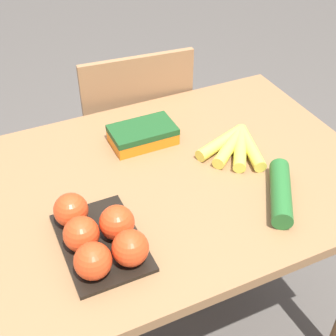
{
  "coord_description": "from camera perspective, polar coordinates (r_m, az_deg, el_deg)",
  "views": [
    {
      "loc": [
        -0.4,
        -0.87,
        1.57
      ],
      "look_at": [
        0.0,
        0.0,
        0.79
      ],
      "focal_mm": 50.0,
      "sensor_mm": 36.0,
      "label": 1
    }
  ],
  "objects": [
    {
      "name": "dining_table",
      "position": [
        1.34,
        0.0,
        -5.21
      ],
      "size": [
        1.1,
        0.77,
        0.76
      ],
      "color": "olive",
      "rests_on": "ground_plane"
    },
    {
      "name": "ground_plane",
      "position": [
        1.84,
        0.0,
        -19.52
      ],
      "size": [
        12.0,
        12.0,
        0.0
      ],
      "primitive_type": "plane",
      "color": "#4C4742"
    },
    {
      "name": "tomato_pack",
      "position": [
        1.05,
        -8.46,
        -8.14
      ],
      "size": [
        0.18,
        0.26,
        0.09
      ],
      "color": "black",
      "rests_on": "dining_table"
    },
    {
      "name": "banana_bunch",
      "position": [
        1.35,
        8.25,
        2.73
      ],
      "size": [
        0.2,
        0.2,
        0.04
      ],
      "color": "brown",
      "rests_on": "dining_table"
    },
    {
      "name": "chair",
      "position": [
        1.85,
        -4.4,
        3.01
      ],
      "size": [
        0.45,
        0.44,
        0.91
      ],
      "rotation": [
        0.0,
        0.0,
        3.05
      ],
      "color": "#8E6642",
      "rests_on": "ground_plane"
    },
    {
      "name": "cucumber_near",
      "position": [
        1.2,
        13.58,
        -2.88
      ],
      "size": [
        0.16,
        0.21,
        0.05
      ],
      "color": "#236028",
      "rests_on": "dining_table"
    },
    {
      "name": "carrot_bag",
      "position": [
        1.36,
        -3.06,
        4.24
      ],
      "size": [
        0.19,
        0.11,
        0.05
      ],
      "color": "orange",
      "rests_on": "dining_table"
    }
  ]
}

